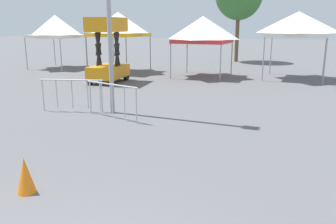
{
  "coord_description": "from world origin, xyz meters",
  "views": [
    {
      "loc": [
        2.21,
        -1.77,
        2.8
      ],
      "look_at": [
        -0.19,
        3.72,
        1.3
      ],
      "focal_mm": 37.35,
      "sensor_mm": 36.0,
      "label": 1
    }
  ],
  "objects_px": {
    "canopy_tent_far_right": "(298,24)",
    "canopy_tent_behind_left": "(118,24)",
    "crowd_barrier_mid_lot": "(72,89)",
    "traffic_cone_lot_center": "(25,175)",
    "crowd_barrier_near_person": "(112,94)",
    "canopy_tent_far_left": "(55,26)",
    "scissor_lift": "(108,62)",
    "canopy_tent_right_of_center": "(203,30)"
  },
  "relations": [
    {
      "from": "canopy_tent_behind_left",
      "to": "crowd_barrier_near_person",
      "type": "height_order",
      "value": "canopy_tent_behind_left"
    },
    {
      "from": "scissor_lift",
      "to": "traffic_cone_lot_center",
      "type": "distance_m",
      "value": 11.9
    },
    {
      "from": "canopy_tent_far_right",
      "to": "canopy_tent_far_left",
      "type": "bearing_deg",
      "value": -175.06
    },
    {
      "from": "canopy_tent_far_left",
      "to": "scissor_lift",
      "type": "bearing_deg",
      "value": -30.17
    },
    {
      "from": "canopy_tent_far_left",
      "to": "crowd_barrier_near_person",
      "type": "distance_m",
      "value": 14.11
    },
    {
      "from": "canopy_tent_far_left",
      "to": "traffic_cone_lot_center",
      "type": "relative_size",
      "value": 5.39
    },
    {
      "from": "scissor_lift",
      "to": "traffic_cone_lot_center",
      "type": "height_order",
      "value": "scissor_lift"
    },
    {
      "from": "crowd_barrier_mid_lot",
      "to": "canopy_tent_far_right",
      "type": "bearing_deg",
      "value": 59.81
    },
    {
      "from": "canopy_tent_behind_left",
      "to": "crowd_barrier_near_person",
      "type": "xyz_separation_m",
      "value": [
        5.45,
        -9.42,
        -2.08
      ]
    },
    {
      "from": "scissor_lift",
      "to": "crowd_barrier_near_person",
      "type": "bearing_deg",
      "value": -56.16
    },
    {
      "from": "canopy_tent_far_right",
      "to": "scissor_lift",
      "type": "distance_m",
      "value": 9.91
    },
    {
      "from": "canopy_tent_right_of_center",
      "to": "scissor_lift",
      "type": "height_order",
      "value": "canopy_tent_right_of_center"
    },
    {
      "from": "canopy_tent_behind_left",
      "to": "crowd_barrier_near_person",
      "type": "distance_m",
      "value": 11.08
    },
    {
      "from": "crowd_barrier_mid_lot",
      "to": "traffic_cone_lot_center",
      "type": "distance_m",
      "value": 5.87
    },
    {
      "from": "canopy_tent_far_left",
      "to": "crowd_barrier_mid_lot",
      "type": "height_order",
      "value": "canopy_tent_far_left"
    },
    {
      "from": "traffic_cone_lot_center",
      "to": "canopy_tent_right_of_center",
      "type": "bearing_deg",
      "value": 96.21
    },
    {
      "from": "traffic_cone_lot_center",
      "to": "canopy_tent_behind_left",
      "type": "bearing_deg",
      "value": 115.42
    },
    {
      "from": "canopy_tent_right_of_center",
      "to": "canopy_tent_far_left",
      "type": "bearing_deg",
      "value": -179.91
    },
    {
      "from": "crowd_barrier_near_person",
      "to": "canopy_tent_far_left",
      "type": "bearing_deg",
      "value": 137.09
    },
    {
      "from": "canopy_tent_right_of_center",
      "to": "canopy_tent_far_right",
      "type": "bearing_deg",
      "value": 14.91
    },
    {
      "from": "crowd_barrier_mid_lot",
      "to": "traffic_cone_lot_center",
      "type": "height_order",
      "value": "crowd_barrier_mid_lot"
    },
    {
      "from": "canopy_tent_far_right",
      "to": "canopy_tent_behind_left",
      "type": "bearing_deg",
      "value": -172.13
    },
    {
      "from": "canopy_tent_right_of_center",
      "to": "scissor_lift",
      "type": "bearing_deg",
      "value": -134.9
    },
    {
      "from": "canopy_tent_far_right",
      "to": "crowd_barrier_mid_lot",
      "type": "relative_size",
      "value": 1.72
    },
    {
      "from": "canopy_tent_behind_left",
      "to": "canopy_tent_right_of_center",
      "type": "distance_m",
      "value": 5.21
    },
    {
      "from": "crowd_barrier_near_person",
      "to": "traffic_cone_lot_center",
      "type": "bearing_deg",
      "value": -74.67
    },
    {
      "from": "crowd_barrier_near_person",
      "to": "traffic_cone_lot_center",
      "type": "distance_m",
      "value": 5.01
    },
    {
      "from": "canopy_tent_behind_left",
      "to": "scissor_lift",
      "type": "bearing_deg",
      "value": -66.86
    },
    {
      "from": "canopy_tent_far_right",
      "to": "crowd_barrier_near_person",
      "type": "bearing_deg",
      "value": -112.53
    },
    {
      "from": "canopy_tent_behind_left",
      "to": "canopy_tent_right_of_center",
      "type": "height_order",
      "value": "canopy_tent_behind_left"
    },
    {
      "from": "canopy_tent_behind_left",
      "to": "canopy_tent_far_right",
      "type": "distance_m",
      "value": 10.02
    },
    {
      "from": "canopy_tent_right_of_center",
      "to": "crowd_barrier_near_person",
      "type": "height_order",
      "value": "canopy_tent_right_of_center"
    },
    {
      "from": "canopy_tent_far_left",
      "to": "canopy_tent_right_of_center",
      "type": "distance_m",
      "value": 10.0
    },
    {
      "from": "canopy_tent_far_right",
      "to": "traffic_cone_lot_center",
      "type": "distance_m",
      "value": 16.12
    },
    {
      "from": "canopy_tent_right_of_center",
      "to": "crowd_barrier_mid_lot",
      "type": "xyz_separation_m",
      "value": [
        -1.43,
        -9.32,
        -1.79
      ]
    },
    {
      "from": "canopy_tent_behind_left",
      "to": "crowd_barrier_mid_lot",
      "type": "distance_m",
      "value": 10.16
    },
    {
      "from": "canopy_tent_far_right",
      "to": "crowd_barrier_mid_lot",
      "type": "bearing_deg",
      "value": -120.19
    },
    {
      "from": "canopy_tent_far_left",
      "to": "crowd_barrier_mid_lot",
      "type": "distance_m",
      "value": 12.79
    },
    {
      "from": "crowd_barrier_mid_lot",
      "to": "traffic_cone_lot_center",
      "type": "relative_size",
      "value": 3.17
    },
    {
      "from": "canopy_tent_far_left",
      "to": "crowd_barrier_near_person",
      "type": "height_order",
      "value": "canopy_tent_far_left"
    },
    {
      "from": "canopy_tent_behind_left",
      "to": "canopy_tent_right_of_center",
      "type": "relative_size",
      "value": 1.09
    },
    {
      "from": "scissor_lift",
      "to": "canopy_tent_far_left",
      "type": "bearing_deg",
      "value": 149.83
    }
  ]
}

